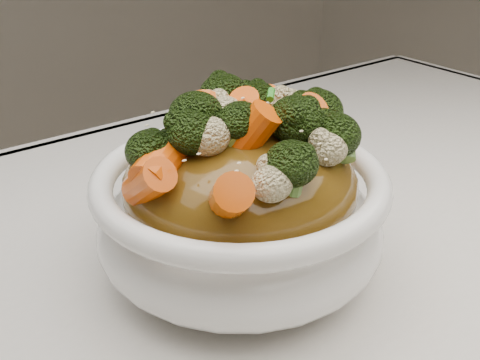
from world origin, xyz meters
TOP-DOWN VIEW (x-y plane):
  - tablecloth at (0.00, 0.00)m, footprint 1.20×0.80m
  - bowl at (-0.05, 0.04)m, footprint 0.29×0.29m
  - sauce_base at (-0.05, 0.04)m, footprint 0.23×0.23m
  - carrots at (-0.05, 0.04)m, footprint 0.23×0.23m
  - broccoli at (-0.05, 0.04)m, footprint 0.23×0.23m
  - cauliflower at (-0.05, 0.04)m, footprint 0.23×0.23m
  - scallions at (-0.05, 0.04)m, footprint 0.18×0.18m
  - sesame_seeds at (-0.05, 0.04)m, footprint 0.21×0.21m

SIDE VIEW (x-z plane):
  - tablecloth at x=0.00m, z-range 0.71..0.75m
  - bowl at x=-0.05m, z-range 0.75..0.84m
  - sauce_base at x=-0.05m, z-range 0.78..0.88m
  - cauliflower at x=-0.05m, z-range 0.87..0.91m
  - broccoli at x=-0.05m, z-range 0.87..0.92m
  - carrots at x=-0.05m, z-range 0.87..0.92m
  - scallions at x=-0.05m, z-range 0.88..0.91m
  - sesame_seeds at x=-0.05m, z-range 0.89..0.90m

